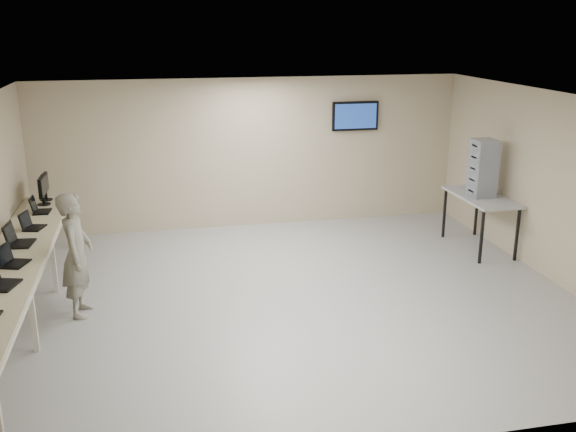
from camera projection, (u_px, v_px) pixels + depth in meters
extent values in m
cube|color=#B8B8B8|center=(291.00, 297.00, 9.16)|extent=(8.00, 7.00, 0.01)
cube|color=white|center=(291.00, 99.00, 8.34)|extent=(8.00, 7.00, 0.01)
cube|color=tan|center=(251.00, 153.00, 12.02)|extent=(8.00, 0.01, 2.80)
cube|color=tan|center=(378.00, 311.00, 5.47)|extent=(8.00, 0.01, 2.80)
cube|color=tan|center=(553.00, 187.00, 9.55)|extent=(0.01, 7.00, 2.80)
cube|color=black|center=(355.00, 116.00, 12.22)|extent=(0.15, 0.04, 0.15)
cube|color=black|center=(355.00, 116.00, 12.18)|extent=(0.90, 0.06, 0.55)
cube|color=navy|center=(356.00, 116.00, 12.15)|extent=(0.82, 0.01, 0.47)
cube|color=beige|center=(16.00, 258.00, 8.18)|extent=(0.75, 6.00, 0.04)
cube|color=beige|center=(47.00, 258.00, 8.26)|extent=(0.02, 6.00, 0.06)
cube|color=beige|center=(33.00, 318.00, 7.53)|extent=(0.06, 0.06, 0.86)
cube|color=beige|center=(9.00, 267.00, 9.09)|extent=(0.06, 0.06, 0.86)
cube|color=beige|center=(54.00, 264.00, 9.21)|extent=(0.06, 0.06, 0.86)
cube|color=beige|center=(32.00, 226.00, 10.92)|extent=(0.06, 0.06, 0.86)
cube|color=beige|center=(69.00, 224.00, 11.04)|extent=(0.06, 0.06, 0.86)
cube|color=black|center=(4.00, 285.00, 7.25)|extent=(0.36, 0.44, 0.02)
cube|color=black|center=(16.00, 264.00, 7.89)|extent=(0.34, 0.40, 0.02)
cube|color=black|center=(4.00, 255.00, 7.83)|extent=(0.16, 0.32, 0.24)
cube|color=black|center=(5.00, 254.00, 7.83)|extent=(0.13, 0.28, 0.20)
cube|color=black|center=(22.00, 244.00, 8.60)|extent=(0.32, 0.42, 0.02)
cube|color=black|center=(9.00, 234.00, 8.53)|extent=(0.12, 0.37, 0.28)
cube|color=black|center=(11.00, 234.00, 8.53)|extent=(0.09, 0.33, 0.23)
cube|color=black|center=(35.00, 228.00, 9.26)|extent=(0.31, 0.38, 0.02)
cube|color=black|center=(25.00, 220.00, 9.20)|extent=(0.14, 0.31, 0.23)
cube|color=black|center=(26.00, 220.00, 9.21)|extent=(0.12, 0.27, 0.19)
cube|color=black|center=(42.00, 212.00, 10.05)|extent=(0.26, 0.34, 0.02)
cube|color=black|center=(33.00, 204.00, 9.99)|extent=(0.08, 0.32, 0.24)
cube|color=black|center=(34.00, 204.00, 9.99)|extent=(0.06, 0.28, 0.20)
cylinder|color=black|center=(44.00, 204.00, 10.48)|extent=(0.21, 0.21, 0.02)
cube|color=black|center=(43.00, 199.00, 10.45)|extent=(0.04, 0.03, 0.17)
cube|color=black|center=(42.00, 186.00, 10.39)|extent=(0.05, 0.48, 0.32)
cube|color=black|center=(44.00, 186.00, 10.40)|extent=(0.00, 0.43, 0.27)
cylinder|color=black|center=(47.00, 200.00, 10.75)|extent=(0.20, 0.20, 0.01)
cube|color=black|center=(46.00, 195.00, 10.72)|extent=(0.04, 0.03, 0.16)
cube|color=black|center=(45.00, 183.00, 10.66)|extent=(0.05, 0.45, 0.30)
cube|color=black|center=(46.00, 183.00, 10.67)|extent=(0.00, 0.41, 0.26)
imported|color=#5D6157|center=(77.00, 255.00, 8.39)|extent=(0.45, 0.65, 1.68)
cube|color=#A3A3A3|center=(481.00, 197.00, 10.87)|extent=(0.73, 1.57, 0.04)
cube|color=black|center=(482.00, 237.00, 10.30)|extent=(0.04, 0.04, 0.90)
cube|color=black|center=(444.00, 213.00, 11.58)|extent=(0.04, 0.04, 0.90)
cube|color=black|center=(517.00, 235.00, 10.43)|extent=(0.04, 0.04, 0.90)
cube|color=black|center=(476.00, 211.00, 11.71)|extent=(0.04, 0.04, 0.90)
cube|color=#8D97A8|center=(481.00, 190.00, 10.83)|extent=(0.37, 0.41, 0.19)
cube|color=#8D97A8|center=(482.00, 179.00, 10.77)|extent=(0.37, 0.41, 0.19)
cube|color=#8D97A8|center=(483.00, 168.00, 10.72)|extent=(0.37, 0.41, 0.19)
cube|color=#8D97A8|center=(484.00, 157.00, 10.66)|extent=(0.37, 0.41, 0.19)
cube|color=#8D97A8|center=(485.00, 145.00, 10.60)|extent=(0.37, 0.41, 0.19)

